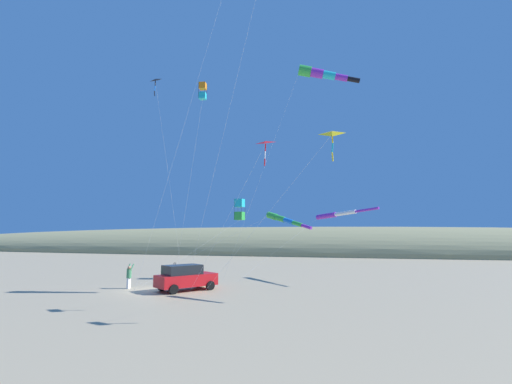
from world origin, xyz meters
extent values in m
plane|color=tan|center=(0.00, 0.00, 0.00)|extent=(600.00, 600.00, 0.00)
ellipsoid|color=#938E60|center=(55.00, 0.00, 0.00)|extent=(28.00, 240.00, 11.44)
cube|color=red|center=(0.54, -2.36, 0.75)|extent=(4.57, 4.01, 0.84)
cube|color=black|center=(0.26, -2.16, 1.51)|extent=(3.05, 2.83, 0.68)
cylinder|color=black|center=(2.26, -2.46, 0.33)|extent=(0.66, 0.56, 0.66)
cylinder|color=black|center=(1.19, -3.96, 0.33)|extent=(0.66, 0.56, 0.66)
cylinder|color=black|center=(-0.11, -0.75, 0.33)|extent=(0.66, 0.56, 0.66)
cylinder|color=black|center=(-1.19, -2.26, 0.33)|extent=(0.66, 0.56, 0.66)
cube|color=orange|center=(3.00, -2.42, 0.18)|extent=(0.60, 0.40, 0.36)
cube|color=white|center=(3.00, -2.42, 0.39)|extent=(0.62, 0.42, 0.06)
cube|color=silver|center=(0.29, 2.30, 0.39)|extent=(0.31, 0.16, 0.78)
cylinder|color=#3D7F51|center=(0.29, 2.30, 1.10)|extent=(0.37, 0.37, 0.64)
sphere|color=#A37551|center=(0.29, 2.30, 1.55)|extent=(0.24, 0.24, 0.24)
cylinder|color=#3D7F51|center=(0.45, 2.45, 1.59)|extent=(0.40, 0.11, 0.49)
cylinder|color=#3D7F51|center=(0.44, 2.13, 1.59)|extent=(0.40, 0.11, 0.49)
cube|color=#3D7F51|center=(7.13, 2.29, 0.30)|extent=(0.26, 0.22, 0.60)
cylinder|color=#232328|center=(7.13, 2.29, 0.85)|extent=(0.37, 0.37, 0.50)
sphere|color=beige|center=(7.13, 2.29, 1.19)|extent=(0.19, 0.19, 0.19)
cylinder|color=#232328|center=(7.30, 2.33, 1.22)|extent=(0.30, 0.21, 0.38)
cylinder|color=#232328|center=(7.17, 2.12, 1.22)|extent=(0.30, 0.21, 0.38)
cylinder|color=purple|center=(10.61, -11.78, 5.79)|extent=(1.94, 2.13, 0.63)
cylinder|color=white|center=(9.05, -13.57, 5.95)|extent=(1.84, 2.03, 0.50)
cylinder|color=purple|center=(7.49, -15.36, 6.11)|extent=(1.73, 1.94, 0.37)
cylinder|color=white|center=(8.62, -7.65, 2.80)|extent=(5.55, 6.46, 5.60)
cylinder|color=white|center=(-2.79, -3.34, 10.59)|extent=(2.11, 7.65, 21.17)
cylinder|color=green|center=(-0.09, -8.93, 5.30)|extent=(0.78, 0.93, 0.61)
cylinder|color=green|center=(-0.42, -9.55, 5.11)|extent=(0.72, 0.89, 0.56)
cylinder|color=blue|center=(-0.76, -10.18, 4.92)|extent=(0.65, 0.85, 0.50)
cylinder|color=green|center=(-1.10, -10.80, 4.72)|extent=(0.59, 0.80, 0.44)
cylinder|color=purple|center=(-1.43, -11.42, 4.53)|extent=(0.53, 0.76, 0.38)
cylinder|color=white|center=(0.58, -3.08, 2.65)|extent=(1.00, 11.10, 5.29)
cube|color=orange|center=(2.15, -2.64, 16.16)|extent=(0.59, 0.59, 0.53)
cube|color=#1EB7C6|center=(2.15, -2.64, 15.31)|extent=(0.59, 0.59, 0.53)
cylinder|color=black|center=(2.44, -2.88, 15.73)|extent=(0.02, 0.02, 1.39)
cylinder|color=black|center=(2.38, -2.35, 15.73)|extent=(0.02, 0.02, 1.39)
cylinder|color=black|center=(1.91, -2.94, 15.73)|extent=(0.02, 0.02, 1.39)
cylinder|color=black|center=(1.85, -2.41, 15.73)|extent=(0.02, 0.02, 1.39)
cylinder|color=white|center=(4.36, -0.45, 7.52)|extent=(4.44, 4.40, 15.04)
cylinder|color=green|center=(3.14, -10.92, 16.88)|extent=(1.03, 1.26, 1.02)
cylinder|color=purple|center=(3.32, -11.83, 16.67)|extent=(0.91, 1.21, 0.91)
cylinder|color=#1EB7C6|center=(3.50, -12.75, 16.46)|extent=(0.80, 1.16, 0.80)
cylinder|color=purple|center=(3.68, -13.67, 16.25)|extent=(0.68, 1.12, 0.69)
cylinder|color=black|center=(3.86, -14.59, 16.04)|extent=(0.56, 1.07, 0.58)
cylinder|color=white|center=(4.45, -6.81, 8.39)|extent=(2.80, 7.30, 16.78)
pyramid|color=black|center=(1.71, 1.51, 17.02)|extent=(0.79, 1.08, 0.37)
cylinder|color=black|center=(1.73, 1.51, 16.97)|extent=(0.81, 0.17, 0.38)
cylinder|color=black|center=(1.75, 1.52, 16.70)|extent=(0.13, 0.12, 0.45)
cylinder|color=blue|center=(1.74, 1.54, 16.26)|extent=(0.14, 0.12, 0.45)
cylinder|color=black|center=(1.73, 1.54, 15.82)|extent=(0.13, 0.13, 0.45)
cylinder|color=white|center=(5.40, 1.89, 8.47)|extent=(7.35, 0.78, 16.93)
cylinder|color=white|center=(-4.44, -6.99, 10.05)|extent=(11.37, 9.96, 20.10)
cube|color=#1EB7C6|center=(8.57, -3.81, 7.03)|extent=(0.88, 0.88, 0.77)
cube|color=green|center=(8.57, -3.81, 5.80)|extent=(0.88, 0.88, 0.77)
cylinder|color=black|center=(8.89, -4.25, 6.41)|extent=(0.02, 0.02, 2.00)
cylinder|color=black|center=(9.00, -3.49, 6.41)|extent=(0.02, 0.02, 2.00)
cylinder|color=black|center=(8.13, -4.14, 6.41)|extent=(0.02, 0.02, 2.00)
cylinder|color=black|center=(8.24, -3.38, 6.41)|extent=(0.02, 0.02, 2.00)
cylinder|color=white|center=(5.03, -0.92, 2.71)|extent=(7.08, 5.79, 5.42)
pyramid|color=red|center=(-4.20, -9.48, 9.37)|extent=(0.73, 1.02, 0.30)
cylinder|color=black|center=(-4.18, -9.48, 9.32)|extent=(0.83, 0.11, 0.29)
cylinder|color=red|center=(-4.17, -9.47, 9.06)|extent=(0.12, 0.13, 0.44)
cylinder|color=white|center=(-4.15, -9.44, 8.62)|extent=(0.09, 0.11, 0.44)
cylinder|color=red|center=(-4.16, -9.41, 8.19)|extent=(0.10, 0.11, 0.44)
cylinder|color=white|center=(-2.90, -6.51, 4.64)|extent=(2.58, 5.96, 9.28)
pyramid|color=yellow|center=(-6.08, -13.36, 9.11)|extent=(0.65, 1.03, 0.46)
cylinder|color=black|center=(-6.05, -13.36, 9.06)|extent=(0.77, 0.05, 0.51)
cylinder|color=yellow|center=(-6.07, -13.37, 8.79)|extent=(0.13, 0.12, 0.46)
cylinder|color=#1EB7C6|center=(-6.06, -13.36, 8.34)|extent=(0.15, 0.14, 0.46)
cylinder|color=yellow|center=(-6.04, -13.35, 7.89)|extent=(0.08, 0.11, 0.46)
cylinder|color=white|center=(-3.36, -8.76, 4.51)|extent=(5.38, 9.22, 9.03)
camera|label=1|loc=(-23.90, -14.28, 4.05)|focal=25.18mm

